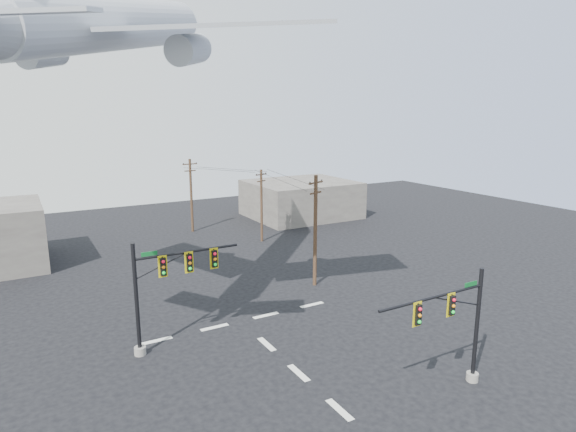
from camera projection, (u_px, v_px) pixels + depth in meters
ground at (340, 410)px, 24.13m from camera, size 120.00×120.00×0.00m
lane_markings at (287, 363)px, 28.66m from camera, size 14.00×21.20×0.01m
signal_mast_near at (458, 328)px, 25.20m from camera, size 7.30×0.72×6.56m
signal_mast_far at (164, 288)px, 29.51m from camera, size 6.96×0.78×7.12m
utility_pole_a at (315, 229)px, 40.45m from camera, size 1.81×0.85×9.54m
utility_pole_b at (261, 204)px, 54.56m from camera, size 1.62×0.66×8.29m
utility_pole_c at (191, 194)px, 58.98m from camera, size 1.85×0.31×9.03m
power_lines at (258, 175)px, 50.42m from camera, size 7.02×23.47×0.28m
airliner at (113, 25)px, 28.62m from camera, size 22.81×24.11×7.57m
building_right at (301, 199)px, 68.20m from camera, size 14.00×12.00×5.00m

